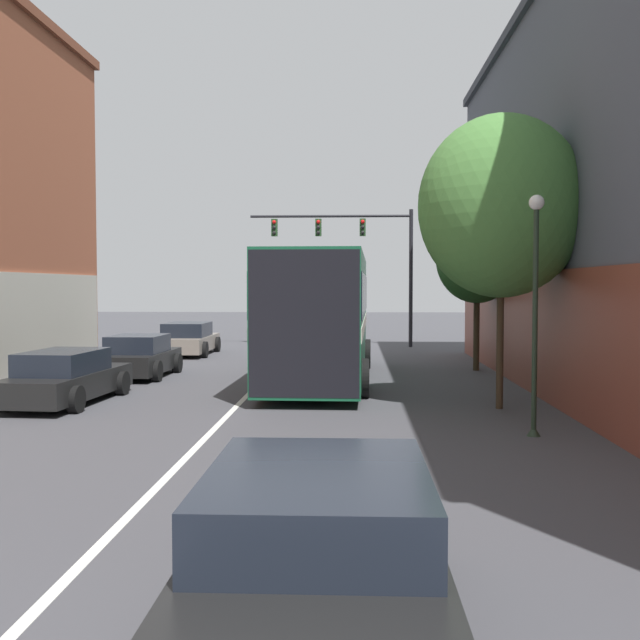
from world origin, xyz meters
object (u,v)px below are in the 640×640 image
bus (321,311)px  hatchback_foreground (317,568)px  traffic_signal_gantry (357,245)px  street_tree_far (477,258)px  street_tree_near (501,206)px  parked_car_left_mid (188,339)px  parked_car_left_far (66,378)px  street_lamp (535,306)px  parked_car_left_near (139,357)px

bus → hatchback_foreground: size_ratio=2.38×
traffic_signal_gantry → street_tree_far: traffic_signal_gantry is taller
bus → street_tree_near: size_ratio=1.64×
parked_car_left_mid → street_tree_near: bearing=-142.4°
parked_car_left_mid → parked_car_left_far: size_ratio=0.98×
parked_car_left_mid → street_tree_far: size_ratio=0.85×
hatchback_foreground → traffic_signal_gantry: (0.39, 29.18, 4.06)m
traffic_signal_gantry → street_tree_far: size_ratio=1.43×
hatchback_foreground → street_tree_far: (4.36, 19.54, 3.08)m
bus → parked_car_left_mid: 10.12m
bus → traffic_signal_gantry: size_ratio=1.46×
street_tree_far → street_lamp: bearing=-93.6°
parked_car_left_near → parked_car_left_mid: size_ratio=0.86×
traffic_signal_gantry → parked_car_left_near: bearing=-119.6°
bus → street_tree_far: 6.08m
bus → street_tree_near: street_tree_near is taller
bus → parked_car_left_near: (-5.67, 0.61, -1.45)m
bus → street_lamp: street_lamp is taller
bus → parked_car_left_mid: bearing=37.1°
bus → street_tree_near: bearing=-137.2°
bus → parked_car_left_far: bus is taller
parked_car_left_far → traffic_signal_gantry: 19.01m
street_tree_near → parked_car_left_far: bearing=178.2°
street_lamp → parked_car_left_near: bearing=139.1°
hatchback_foreground → street_lamp: (3.66, 8.52, 1.79)m
parked_car_left_near → street_tree_near: street_tree_near is taller
parked_car_left_near → bus: bearing=-95.1°
parked_car_left_mid → traffic_signal_gantry: 9.19m
hatchback_foreground → parked_car_left_mid: hatchback_foreground is taller
bus → parked_car_left_far: bearing=129.4°
parked_car_left_mid → street_lamp: street_lamp is taller
street_tree_near → street_tree_far: 7.94m
hatchback_foreground → street_tree_far: bearing=-12.7°
street_lamp → street_tree_far: bearing=86.4°
street_tree_near → street_tree_far: bearing=84.7°
parked_car_left_near → street_tree_near: size_ratio=0.57×
bus → street_tree_far: (5.08, 2.91, 1.67)m
parked_car_left_mid → traffic_signal_gantry: (6.94, 4.41, 4.09)m
traffic_signal_gantry → bus: bearing=-95.0°
bus → parked_car_left_mid: bus is taller
parked_car_left_near → parked_car_left_far: parked_car_left_near is taller
street_lamp → traffic_signal_gantry: bearing=99.0°
traffic_signal_gantry → street_tree_far: (3.97, -9.64, -0.98)m
parked_car_left_mid → street_tree_near: (10.18, -13.08, 4.00)m
hatchback_foreground → street_tree_far: street_tree_far is taller
traffic_signal_gantry → parked_car_left_mid: bearing=-147.6°
parked_car_left_near → street_tree_far: street_tree_far is taller
traffic_signal_gantry → street_tree_near: bearing=-79.5°
parked_car_left_near → parked_car_left_far: 5.24m
hatchback_foreground → parked_car_left_near: 18.38m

